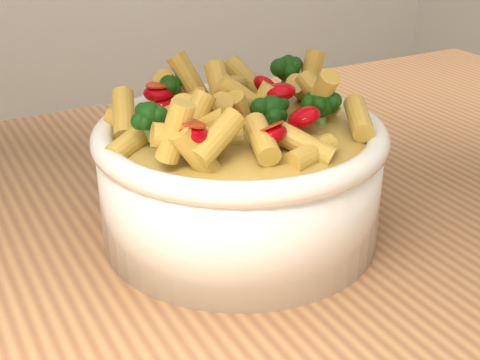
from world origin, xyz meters
name	(u,v)px	position (x,y,z in m)	size (l,w,h in m)	color
table	(270,337)	(0.00, 0.00, 0.80)	(1.20, 0.80, 0.90)	#B27C4C
serving_bowl	(240,179)	(-0.02, 0.02, 0.95)	(0.23, 0.23, 0.10)	white
pasta_salad	(240,106)	(-0.02, 0.02, 1.01)	(0.19, 0.19, 0.04)	gold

